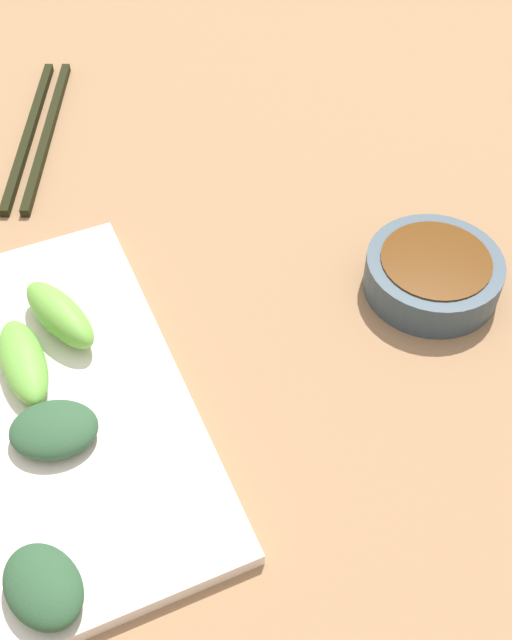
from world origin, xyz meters
TOP-DOWN VIEW (x-y plane):
  - tabletop at (0.00, 0.00)m, footprint 2.10×2.10m
  - sauce_bowl at (-0.17, -0.03)m, footprint 0.11×0.11m
  - serving_plate at (0.13, -0.03)m, footprint 0.18×0.32m
  - broccoli_leafy_0 at (0.14, -0.00)m, footprint 0.07×0.06m
  - broccoli_stalk_1 at (0.14, -0.06)m, footprint 0.03×0.08m
  - broccoli_leafy_2 at (0.17, 0.10)m, footprint 0.06×0.07m
  - broccoli_stalk_3 at (0.11, -0.09)m, footprint 0.05×0.08m
  - chopsticks at (0.07, -0.35)m, footprint 0.12×0.22m

SIDE VIEW (x-z plane):
  - tabletop at x=0.00m, z-range 0.00..0.02m
  - chopsticks at x=0.07m, z-range 0.02..0.03m
  - serving_plate at x=0.13m, z-range 0.02..0.03m
  - sauce_bowl at x=-0.17m, z-range 0.02..0.05m
  - broccoli_leafy_0 at x=0.14m, z-range 0.03..0.05m
  - broccoli_leafy_2 at x=0.17m, z-range 0.03..0.05m
  - broccoli_stalk_1 at x=0.14m, z-range 0.03..0.05m
  - broccoli_stalk_3 at x=0.11m, z-range 0.03..0.06m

